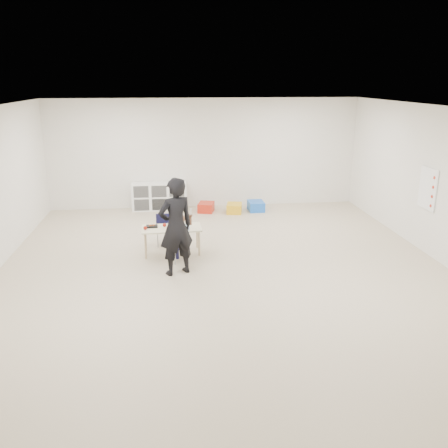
{
  "coord_description": "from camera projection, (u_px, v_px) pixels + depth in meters",
  "views": [
    {
      "loc": [
        -0.91,
        -7.74,
        3.26
      ],
      "look_at": [
        -0.01,
        0.05,
        0.85
      ],
      "focal_mm": 38.0,
      "sensor_mm": 36.0,
      "label": 1
    }
  ],
  "objects": [
    {
      "name": "lunch_tray_far",
      "position": [
        152.0,
        226.0,
        9.12
      ],
      "size": [
        0.22,
        0.17,
        0.03
      ],
      "primitive_type": "cube",
      "rotation": [
        0.0,
        0.0,
        0.03
      ],
      "color": "black",
      "rests_on": "table"
    },
    {
      "name": "chair_near",
      "position": [
        181.0,
        246.0,
        8.71
      ],
      "size": [
        0.31,
        0.29,
        0.62
      ],
      "primitive_type": null,
      "rotation": [
        0.0,
        0.0,
        0.03
      ],
      "color": "#111134",
      "rests_on": "ground"
    },
    {
      "name": "bin_yellow",
      "position": [
        234.0,
        208.0,
        12.0
      ],
      "size": [
        0.45,
        0.53,
        0.23
      ],
      "primitive_type": "cube",
      "rotation": [
        0.0,
        0.0,
        -0.19
      ],
      "color": "gold",
      "rests_on": "ground"
    },
    {
      "name": "apple_far",
      "position": [
        145.0,
        228.0,
        8.95
      ],
      "size": [
        0.07,
        0.07,
        0.07
      ],
      "primitive_type": "sphere",
      "color": "maroon",
      "rests_on": "table"
    },
    {
      "name": "cubby_shelf",
      "position": [
        159.0,
        196.0,
        12.23
      ],
      "size": [
        1.4,
        0.4,
        0.7
      ],
      "primitive_type": "cube",
      "color": "white",
      "rests_on": "ground"
    },
    {
      "name": "bread_roll",
      "position": [
        184.0,
        227.0,
        9.03
      ],
      "size": [
        0.09,
        0.09,
        0.07
      ],
      "primitive_type": "ellipsoid",
      "color": "#B38849",
      "rests_on": "table"
    },
    {
      "name": "chair_far",
      "position": [
        163.0,
        230.0,
        9.62
      ],
      "size": [
        0.31,
        0.29,
        0.62
      ],
      "primitive_type": null,
      "rotation": [
        0.0,
        0.0,
        0.03
      ],
      "color": "#111134",
      "rests_on": "ground"
    },
    {
      "name": "room",
      "position": [
        225.0,
        194.0,
        7.99
      ],
      "size": [
        9.0,
        9.02,
        2.8
      ],
      "color": "beige",
      "rests_on": "ground"
    },
    {
      "name": "rules_poster",
      "position": [
        428.0,
        188.0,
        9.04
      ],
      "size": [
        0.02,
        0.6,
        0.8
      ],
      "primitive_type": "cube",
      "color": "white",
      "rests_on": "room"
    },
    {
      "name": "adult",
      "position": [
        176.0,
        227.0,
        8.04
      ],
      "size": [
        0.74,
        0.63,
        1.7
      ],
      "primitive_type": "imported",
      "rotation": [
        0.0,
        0.0,
        3.57
      ],
      "color": "black",
      "rests_on": "ground"
    },
    {
      "name": "bin_red",
      "position": [
        206.0,
        207.0,
        12.09
      ],
      "size": [
        0.47,
        0.55,
        0.23
      ],
      "primitive_type": "cube",
      "rotation": [
        0.0,
        0.0,
        -0.25
      ],
      "color": "red",
      "rests_on": "ground"
    },
    {
      "name": "apple_near",
      "position": [
        164.0,
        225.0,
        9.14
      ],
      "size": [
        0.07,
        0.07,
        0.07
      ],
      "primitive_type": "sphere",
      "color": "maroon",
      "rests_on": "table"
    },
    {
      "name": "bin_blue",
      "position": [
        256.0,
        206.0,
        12.18
      ],
      "size": [
        0.39,
        0.5,
        0.24
      ],
      "primitive_type": "cube",
      "rotation": [
        0.0,
        0.0,
        0.02
      ],
      "color": "blue",
      "rests_on": "ground"
    },
    {
      "name": "table",
      "position": [
        172.0,
        240.0,
        9.18
      ],
      "size": [
        1.15,
        0.6,
        0.52
      ],
      "rotation": [
        0.0,
        0.0,
        0.03
      ],
      "color": "#FFF6CB",
      "rests_on": "ground"
    },
    {
      "name": "lunch_tray_near",
      "position": [
        177.0,
        226.0,
        9.16
      ],
      "size": [
        0.22,
        0.17,
        0.03
      ],
      "primitive_type": "cube",
      "rotation": [
        0.0,
        0.0,
        0.03
      ],
      "color": "black",
      "rests_on": "table"
    },
    {
      "name": "child",
      "position": [
        181.0,
        237.0,
        8.65
      ],
      "size": [
        0.43,
        0.43,
        0.98
      ],
      "primitive_type": null,
      "rotation": [
        0.0,
        0.0,
        0.03
      ],
      "color": "#ABC9E8",
      "rests_on": "chair_near"
    },
    {
      "name": "milk_carton",
      "position": [
        174.0,
        227.0,
        8.99
      ],
      "size": [
        0.07,
        0.07,
        0.1
      ],
      "primitive_type": "cube",
      "rotation": [
        0.0,
        0.0,
        0.03
      ],
      "color": "white",
      "rests_on": "table"
    }
  ]
}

